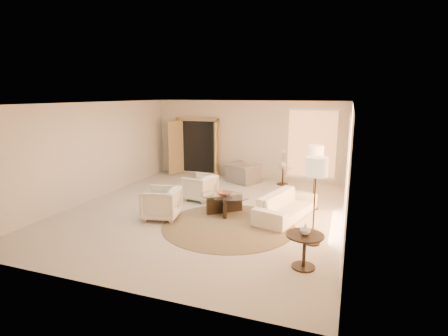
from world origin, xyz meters
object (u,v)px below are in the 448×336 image
(end_table, at_px, (304,245))
(floor_lamp_near, at_px, (316,155))
(sofa, at_px, (286,205))
(side_vase, at_px, (283,164))
(side_table, at_px, (283,174))
(end_vase, at_px, (305,230))
(coffee_table, at_px, (225,202))
(bowl, at_px, (225,194))
(floor_lamp_far, at_px, (316,171))
(accent_chair, at_px, (243,170))
(armchair_right, at_px, (161,202))
(armchair_left, at_px, (200,186))

(end_table, bearing_deg, floor_lamp_near, 93.02)
(sofa, height_order, side_vase, side_vase)
(side_table, distance_m, end_vase, 5.86)
(coffee_table, relative_size, bowl, 4.29)
(side_table, xyz_separation_m, floor_lamp_far, (1.45, -4.58, 1.18))
(end_vase, height_order, side_vase, side_vase)
(accent_chair, relative_size, bowl, 2.80)
(armchair_right, height_order, end_table, armchair_right)
(coffee_table, bearing_deg, bowl, 90.00)
(floor_lamp_near, height_order, side_vase, floor_lamp_near)
(armchair_right, bearing_deg, side_table, 141.71)
(armchair_left, height_order, armchair_right, armchair_right)
(armchair_left, distance_m, accent_chair, 2.42)
(side_vase, bearing_deg, bowl, -104.51)
(armchair_left, height_order, bowl, armchair_left)
(coffee_table, height_order, bowl, bowl)
(floor_lamp_far, distance_m, side_vase, 4.88)
(floor_lamp_far, bearing_deg, accent_chair, 122.71)
(side_table, height_order, side_vase, side_vase)
(side_table, height_order, end_vase, end_vase)
(side_vase, bearing_deg, coffee_table, -104.51)
(bowl, bearing_deg, floor_lamp_near, 28.13)
(end_vase, bearing_deg, floor_lamp_near, 93.02)
(sofa, distance_m, floor_lamp_near, 1.58)
(armchair_right, height_order, end_vase, armchair_right)
(end_table, height_order, side_table, end_table)
(armchair_right, relative_size, floor_lamp_near, 0.50)
(accent_chair, relative_size, coffee_table, 0.65)
(end_vase, bearing_deg, bowl, 135.29)
(floor_lamp_far, relative_size, end_vase, 9.62)
(armchair_right, bearing_deg, accent_chair, 157.07)
(floor_lamp_near, bearing_deg, floor_lamp_far, -84.49)
(floor_lamp_near, xyz_separation_m, end_vase, (0.18, -3.40, -0.75))
(accent_chair, bearing_deg, end_vase, 143.76)
(end_vase, bearing_deg, end_table, -45.00)
(floor_lamp_far, distance_m, end_vase, 1.37)
(armchair_right, xyz_separation_m, end_table, (3.64, -1.38, 0.00))
(sofa, xyz_separation_m, side_vase, (-0.67, 3.20, 0.40))
(armchair_left, bearing_deg, accent_chair, 178.25)
(side_vase, bearing_deg, end_vase, -76.04)
(coffee_table, height_order, side_vase, side_vase)
(accent_chair, bearing_deg, armchair_right, 104.95)
(armchair_right, relative_size, bowl, 2.32)
(accent_chair, relative_size, end_vase, 5.47)
(coffee_table, height_order, side_table, side_table)
(floor_lamp_far, relative_size, bowl, 4.92)
(accent_chair, xyz_separation_m, floor_lamp_near, (2.59, -2.07, 1.02))
(sofa, xyz_separation_m, floor_lamp_far, (0.79, -1.39, 1.23))
(coffee_table, relative_size, side_vase, 7.02)
(sofa, height_order, armchair_left, armchair_left)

